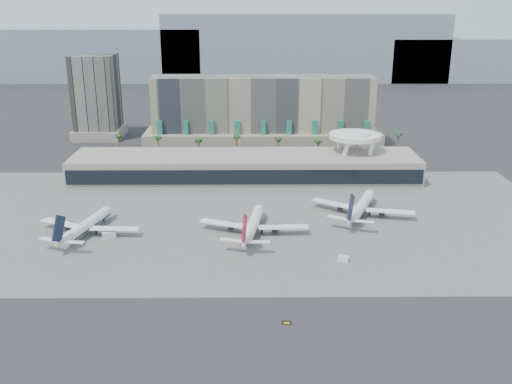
{
  "coord_description": "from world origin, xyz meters",
  "views": [
    {
      "loc": [
        3.41,
        -161.56,
        85.11
      ],
      "look_at": [
        4.91,
        40.0,
        16.48
      ],
      "focal_mm": 40.0,
      "sensor_mm": 36.0,
      "label": 1
    }
  ],
  "objects_px": {
    "airliner_left": "(87,225)",
    "taxiway_sign": "(287,323)",
    "airliner_centre": "(253,224)",
    "service_vehicle_a": "(109,235)",
    "airliner_right": "(361,206)",
    "service_vehicle_b": "(343,259)"
  },
  "relations": [
    {
      "from": "airliner_left",
      "to": "taxiway_sign",
      "type": "relative_size",
      "value": 17.12
    },
    {
      "from": "airliner_left",
      "to": "taxiway_sign",
      "type": "distance_m",
      "value": 96.57
    },
    {
      "from": "airliner_centre",
      "to": "service_vehicle_a",
      "type": "relative_size",
      "value": 8.8
    },
    {
      "from": "airliner_centre",
      "to": "airliner_right",
      "type": "xyz_separation_m",
      "value": [
        44.67,
        19.05,
        0.1
      ]
    },
    {
      "from": "airliner_centre",
      "to": "service_vehicle_a",
      "type": "distance_m",
      "value": 54.06
    },
    {
      "from": "service_vehicle_b",
      "to": "taxiway_sign",
      "type": "height_order",
      "value": "service_vehicle_b"
    },
    {
      "from": "airliner_right",
      "to": "service_vehicle_b",
      "type": "xyz_separation_m",
      "value": [
        -13.77,
        -43.31,
        -2.96
      ]
    },
    {
      "from": "airliner_left",
      "to": "airliner_right",
      "type": "bearing_deg",
      "value": 24.75
    },
    {
      "from": "airliner_left",
      "to": "airliner_centre",
      "type": "xyz_separation_m",
      "value": [
        63.0,
        -0.13,
        0.11
      ]
    },
    {
      "from": "service_vehicle_a",
      "to": "service_vehicle_b",
      "type": "height_order",
      "value": "service_vehicle_a"
    },
    {
      "from": "airliner_right",
      "to": "service_vehicle_a",
      "type": "height_order",
      "value": "airliner_right"
    },
    {
      "from": "airliner_centre",
      "to": "service_vehicle_a",
      "type": "xyz_separation_m",
      "value": [
        -53.88,
        -3.57,
        -2.6
      ]
    },
    {
      "from": "airliner_right",
      "to": "service_vehicle_b",
      "type": "height_order",
      "value": "airliner_right"
    },
    {
      "from": "service_vehicle_b",
      "to": "taxiway_sign",
      "type": "xyz_separation_m",
      "value": [
        -21.7,
        -39.65,
        -0.41
      ]
    },
    {
      "from": "airliner_centre",
      "to": "airliner_right",
      "type": "height_order",
      "value": "airliner_right"
    },
    {
      "from": "airliner_centre",
      "to": "taxiway_sign",
      "type": "bearing_deg",
      "value": -72.54
    },
    {
      "from": "airliner_left",
      "to": "taxiway_sign",
      "type": "xyz_separation_m",
      "value": [
        72.2,
        -64.04,
        -3.15
      ]
    },
    {
      "from": "airliner_left",
      "to": "service_vehicle_b",
      "type": "relative_size",
      "value": 11.26
    },
    {
      "from": "service_vehicle_b",
      "to": "airliner_left",
      "type": "bearing_deg",
      "value": -169.57
    },
    {
      "from": "airliner_centre",
      "to": "taxiway_sign",
      "type": "xyz_separation_m",
      "value": [
        9.2,
        -63.91,
        -3.26
      ]
    },
    {
      "from": "airliner_left",
      "to": "airliner_centre",
      "type": "relative_size",
      "value": 0.96
    },
    {
      "from": "airliner_centre",
      "to": "service_vehicle_b",
      "type": "xyz_separation_m",
      "value": [
        30.9,
        -24.26,
        -2.86
      ]
    }
  ]
}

